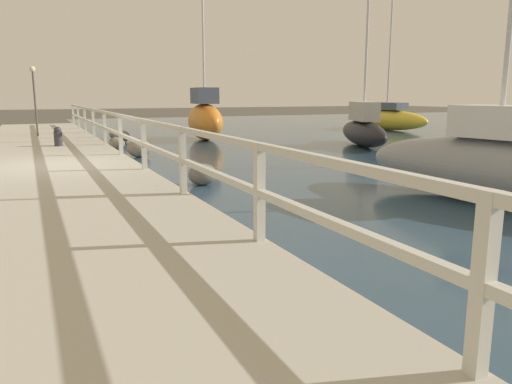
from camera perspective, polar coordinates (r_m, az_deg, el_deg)
ground_plane at (r=12.32m, az=-21.74°, el=1.37°), size 120.00×120.00×0.00m
dock_walkway at (r=12.30m, az=-21.79°, el=2.12°), size 3.61×36.00×0.33m
railing at (r=12.39m, az=-14.16°, el=6.83°), size 0.10×32.50×1.08m
boulder_downstream at (r=18.37m, az=-15.59°, el=5.33°), size 0.54×0.49×0.41m
boulder_mid_strip at (r=21.17m, az=-15.07°, el=6.17°), size 0.64×0.58×0.48m
boulder_near_dock at (r=19.75m, az=-15.78°, el=5.59°), size 0.44×0.40×0.33m
boulder_water_edge at (r=23.22m, az=-15.91°, el=6.34°), size 0.44×0.40×0.33m
boulder_upstream at (r=10.73m, az=-6.14°, el=2.01°), size 0.62×0.55×0.46m
boulder_far_strip at (r=15.92m, az=-13.23°, el=4.90°), size 0.74×0.67×0.56m
mooring_bollard at (r=16.84m, az=-21.69°, el=5.94°), size 0.25×0.25×0.61m
dock_lamp at (r=21.04m, az=-24.04°, el=10.79°), size 0.22×0.22×2.63m
sailboat_gray at (r=9.77m, az=25.82°, el=2.71°), size 2.21×5.66×6.43m
sailboat_orange at (r=21.57m, az=-5.87°, el=8.38°), size 1.62×3.80×7.14m
sailboat_yellow at (r=28.72m, az=14.70°, el=8.18°), size 1.66×5.94×7.49m
sailboat_black at (r=19.26m, az=12.16°, el=7.09°), size 2.57×4.91×7.63m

